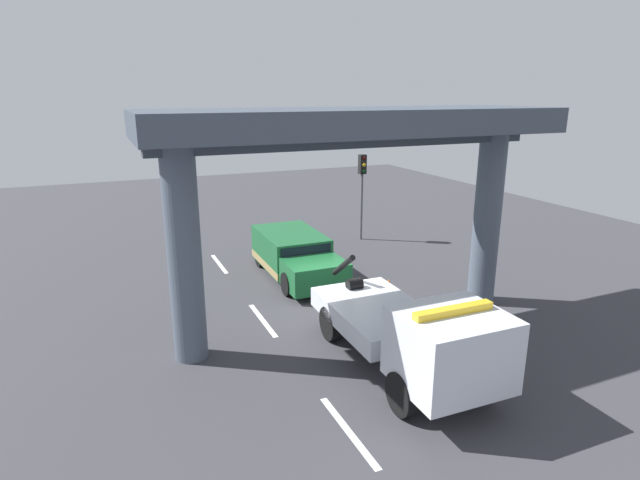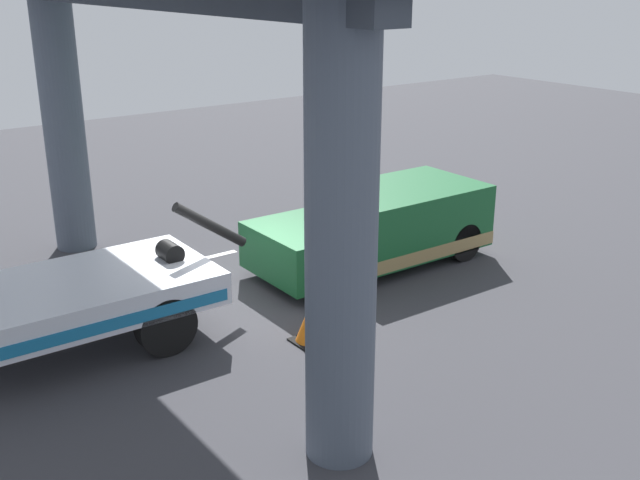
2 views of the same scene
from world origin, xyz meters
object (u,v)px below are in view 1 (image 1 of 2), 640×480
at_px(towed_van_green, 295,256).
at_px(traffic_light_far, 486,214).
at_px(tow_truck_white, 415,334).
at_px(traffic_light_near, 362,178).
at_px(traffic_cone_orange, 388,289).

xyz_separation_m(towed_van_green, traffic_light_far, (5.00, 4.74, 2.28)).
bearing_deg(tow_truck_white, traffic_light_near, 157.94).
relative_size(traffic_light_near, traffic_light_far, 0.98).
xyz_separation_m(tow_truck_white, traffic_light_near, (-11.72, 4.75, 1.78)).
bearing_deg(traffic_cone_orange, traffic_light_near, 159.47).
relative_size(tow_truck_white, traffic_cone_orange, 10.77).
xyz_separation_m(traffic_light_far, traffic_cone_orange, (-1.58, -2.59, -2.73)).
distance_m(towed_van_green, traffic_light_far, 7.25).
relative_size(traffic_light_near, traffic_cone_orange, 6.05).
xyz_separation_m(towed_van_green, traffic_light_near, (-3.50, 4.74, 2.21)).
relative_size(tow_truck_white, traffic_light_far, 1.74).
distance_m(towed_van_green, traffic_light_near, 6.29).
xyz_separation_m(traffic_light_near, traffic_light_far, (8.50, 0.00, 0.07)).
relative_size(towed_van_green, traffic_light_far, 1.25).
height_order(tow_truck_white, traffic_light_far, traffic_light_far).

